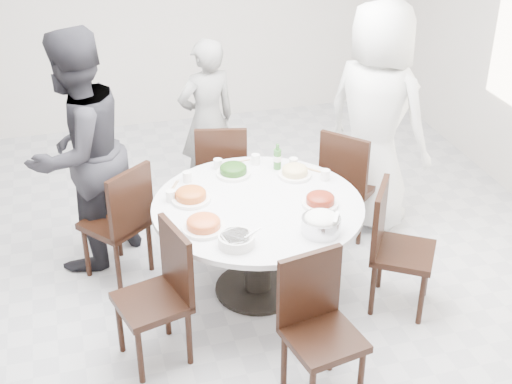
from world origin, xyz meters
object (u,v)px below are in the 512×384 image
object	(u,v)px
rice_bowl	(321,225)
beverage_bottle	(277,157)
diner_left	(78,152)
soup_bowl	(236,240)
chair_nw	(115,220)
chair_se	(404,250)
diner_right	(376,118)
diner_middle	(207,121)
dining_table	(258,248)
chair_sw	(151,300)
chair_n	(222,171)
chair_s	(324,336)
chair_ne	(352,180)

from	to	relation	value
rice_bowl	beverage_bottle	distance (m)	0.95
diner_left	soup_bowl	bearing A→B (deg)	83.18
chair_nw	chair_se	size ratio (longest dim) A/B	1.00
diner_right	beverage_bottle	size ratio (longest dim) A/B	9.35
chair_se	diner_middle	bearing A→B (deg)	59.63
dining_table	chair_sw	xyz separation A→B (m)	(-0.85, -0.52, 0.10)
dining_table	chair_se	world-z (taller)	chair_se
soup_bowl	chair_n	bearing A→B (deg)	80.51
dining_table	chair_nw	distance (m)	1.10
diner_middle	beverage_bottle	xyz separation A→B (m)	(0.33, -1.04, 0.11)
beverage_bottle	chair_nw	bearing A→B (deg)	178.85
rice_bowl	diner_middle	bearing A→B (deg)	99.50
chair_nw	beverage_bottle	distance (m)	1.32
chair_n	chair_nw	distance (m)	1.11
chair_n	chair_sw	distance (m)	1.79
chair_s	diner_right	distance (m)	2.23
chair_nw	rice_bowl	distance (m)	1.63
chair_se	diner_right	world-z (taller)	diner_right
chair_s	diner_middle	size ratio (longest dim) A/B	0.64
chair_n	diner_right	bearing A→B (deg)	177.67
diner_left	chair_sw	bearing A→B (deg)	61.20
diner_middle	soup_bowl	distance (m)	2.00
rice_bowl	chair_ne	bearing A→B (deg)	57.71
diner_right	chair_n	bearing A→B (deg)	41.06
chair_sw	chair_se	world-z (taller)	same
diner_right	beverage_bottle	bearing A→B (deg)	71.56
dining_table	diner_middle	world-z (taller)	diner_middle
chair_sw	beverage_bottle	xyz separation A→B (m)	(1.14, 1.00, 0.38)
chair_sw	soup_bowl	xyz separation A→B (m)	(0.58, 0.06, 0.31)
soup_bowl	beverage_bottle	size ratio (longest dim) A/B	1.14
rice_bowl	chair_sw	bearing A→B (deg)	-177.41
chair_nw	chair_s	world-z (taller)	same
chair_s	diner_left	world-z (taller)	diner_left
dining_table	beverage_bottle	xyz separation A→B (m)	(0.29, 0.48, 0.48)
soup_bowl	chair_sw	bearing A→B (deg)	-174.23
chair_s	rice_bowl	size ratio (longest dim) A/B	3.65
chair_ne	diner_middle	bearing A→B (deg)	6.41
chair_s	diner_left	distance (m)	2.34
rice_bowl	chair_s	bearing A→B (deg)	-107.58
chair_se	chair_n	bearing A→B (deg)	65.67
dining_table	beverage_bottle	distance (m)	0.74
chair_sw	diner_right	bearing A→B (deg)	106.06
chair_nw	chair_sw	size ratio (longest dim) A/B	1.00
chair_sw	diner_right	xyz separation A→B (m)	(2.06, 1.25, 0.49)
chair_se	soup_bowl	xyz separation A→B (m)	(-1.21, -0.02, 0.31)
rice_bowl	soup_bowl	world-z (taller)	rice_bowl
beverage_bottle	diner_left	bearing A→B (deg)	168.34
chair_nw	beverage_bottle	world-z (taller)	beverage_bottle
chair_ne	soup_bowl	distance (m)	1.69
chair_n	rice_bowl	xyz separation A→B (m)	(0.32, -1.53, 0.33)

